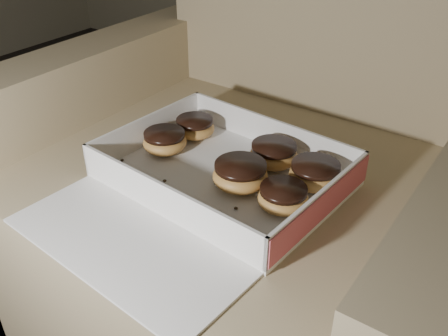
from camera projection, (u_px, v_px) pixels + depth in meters
armchair at (253, 202)px, 1.11m from camera, size 0.99×0.83×1.03m
bakery_box at (210, 185)px, 0.90m from camera, size 0.45×0.52×0.07m
donut_a at (274, 154)px, 0.96m from camera, size 0.09×0.09×0.05m
donut_b at (315, 174)px, 0.90m from camera, size 0.09×0.09×0.05m
donut_c at (195, 127)px, 1.06m from camera, size 0.08×0.08×0.04m
donut_d at (165, 141)px, 1.00m from camera, size 0.09×0.09×0.04m
donut_e at (283, 197)px, 0.84m from camera, size 0.09×0.09×0.04m
donut_f at (240, 175)px, 0.89m from camera, size 0.10×0.10×0.05m
crumb_a at (122, 160)px, 0.98m from camera, size 0.01×0.01×0.00m
crumb_b at (165, 181)px, 0.92m from camera, size 0.01×0.01×0.00m
crumb_c at (216, 183)px, 0.91m from camera, size 0.01×0.01×0.00m
crumb_d at (218, 217)px, 0.83m from camera, size 0.01×0.01×0.00m
crumb_e at (236, 208)px, 0.85m from camera, size 0.01×0.01×0.00m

